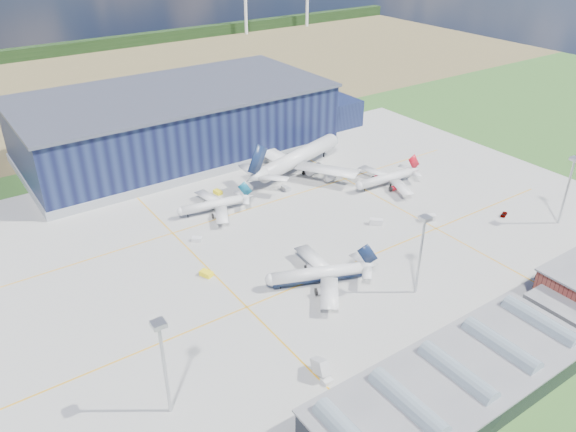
# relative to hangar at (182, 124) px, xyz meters

# --- Properties ---
(ground) EXTENTS (600.00, 600.00, 0.00)m
(ground) POSITION_rel_hangar_xyz_m (-2.81, -94.80, -11.62)
(ground) COLOR #2D5B22
(ground) RESTS_ON ground
(apron) EXTENTS (220.00, 160.00, 0.08)m
(apron) POSITION_rel_hangar_xyz_m (-2.81, -84.80, -11.59)
(apron) COLOR gray
(apron) RESTS_ON ground
(farmland) EXTENTS (600.00, 220.00, 0.01)m
(farmland) POSITION_rel_hangar_xyz_m (-2.81, 125.20, -11.62)
(farmland) COLOR olive
(farmland) RESTS_ON ground
(treeline) EXTENTS (600.00, 8.00, 8.00)m
(treeline) POSITION_rel_hangar_xyz_m (-2.81, 205.20, -7.62)
(treeline) COLOR black
(treeline) RESTS_ON ground
(hangar) EXTENTS (145.00, 62.00, 26.10)m
(hangar) POSITION_rel_hangar_xyz_m (0.00, 0.00, 0.00)
(hangar) COLOR black
(hangar) RESTS_ON ground
(glass_concourse) EXTENTS (78.00, 23.00, 8.60)m
(glass_concourse) POSITION_rel_hangar_xyz_m (-9.26, -154.80, -7.93)
(glass_concourse) COLOR black
(glass_concourse) RESTS_ON ground
(light_mast_west) EXTENTS (2.60, 2.60, 23.00)m
(light_mast_west) POSITION_rel_hangar_xyz_m (-62.81, -124.80, 3.82)
(light_mast_west) COLOR #AEB0B5
(light_mast_west) RESTS_ON ground
(light_mast_center) EXTENTS (2.60, 2.60, 23.00)m
(light_mast_center) POSITION_rel_hangar_xyz_m (7.19, -124.80, 3.82)
(light_mast_center) COLOR #AEB0B5
(light_mast_center) RESTS_ON ground
(light_mast_east) EXTENTS (2.60, 2.60, 23.00)m
(light_mast_east) POSITION_rel_hangar_xyz_m (72.19, -124.80, 3.82)
(light_mast_east) COLOR #AEB0B5
(light_mast_east) RESTS_ON ground
(airliner_navy) EXTENTS (41.45, 41.07, 10.45)m
(airliner_navy) POSITION_rel_hangar_xyz_m (-11.99, -106.80, -6.39)
(airliner_navy) COLOR silver
(airliner_navy) RESTS_ON ground
(airliner_red) EXTENTS (31.66, 31.07, 9.59)m
(airliner_red) POSITION_rel_hangar_xyz_m (45.22, -72.80, -6.82)
(airliner_red) COLOR silver
(airliner_red) RESTS_ON ground
(airliner_widebody) EXTENTS (67.50, 66.72, 17.69)m
(airliner_widebody) POSITION_rel_hangar_xyz_m (27.24, -43.75, -2.77)
(airliner_widebody) COLOR silver
(airliner_widebody) RESTS_ON ground
(airliner_regional) EXTENTS (31.10, 30.62, 8.83)m
(airliner_regional) POSITION_rel_hangar_xyz_m (-16.08, -54.80, -7.20)
(airliner_regional) COLOR silver
(airliner_regional) RESTS_ON ground
(gse_tug_a) EXTENTS (3.33, 4.06, 1.46)m
(gse_tug_a) POSITION_rel_hangar_xyz_m (-34.83, -86.46, -10.88)
(gse_tug_a) COLOR yellow
(gse_tug_a) RESTS_ON ground
(gse_van_a) EXTENTS (5.24, 3.92, 2.10)m
(gse_van_a) POSITION_rel_hangar_xyz_m (38.88, -99.78, -10.57)
(gse_van_a) COLOR silver
(gse_van_a) RESTS_ON ground
(gse_cart_a) EXTENTS (2.29, 3.41, 1.47)m
(gse_cart_a) POSITION_rel_hangar_xyz_m (13.71, -54.78, -10.88)
(gse_cart_a) COLOR silver
(gse_cart_a) RESTS_ON ground
(gse_van_b) EXTENTS (4.40, 4.39, 1.95)m
(gse_van_b) POSITION_rel_hangar_xyz_m (23.34, -91.93, -10.64)
(gse_van_b) COLOR silver
(gse_van_b) RESTS_ON ground
(gse_tug_c) EXTENTS (2.47, 3.46, 1.40)m
(gse_tug_c) POSITION_rel_hangar_xyz_m (-8.03, -43.59, -10.92)
(gse_tug_c) COLOR yellow
(gse_tug_c) RESTS_ON ground
(gse_cart_b) EXTENTS (3.58, 3.40, 1.29)m
(gse_cart_b) POSITION_rel_hangar_xyz_m (-28.63, -68.35, -10.97)
(gse_cart_b) COLOR silver
(gse_cart_b) RESTS_ON ground
(airstair) EXTENTS (2.78, 5.31, 3.23)m
(airstair) POSITION_rel_hangar_xyz_m (-31.97, -134.24, -10.00)
(airstair) COLOR silver
(airstair) RESTS_ON ground
(car_a) EXTENTS (4.24, 2.94, 1.34)m
(car_a) POSITION_rel_hangar_xyz_m (62.08, -111.62, -10.95)
(car_a) COLOR #99999E
(car_a) RESTS_ON ground
(car_b) EXTENTS (3.62, 1.93, 1.13)m
(car_b) POSITION_rel_hangar_xyz_m (44.36, -141.54, -11.05)
(car_b) COLOR #99999E
(car_b) RESTS_ON ground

